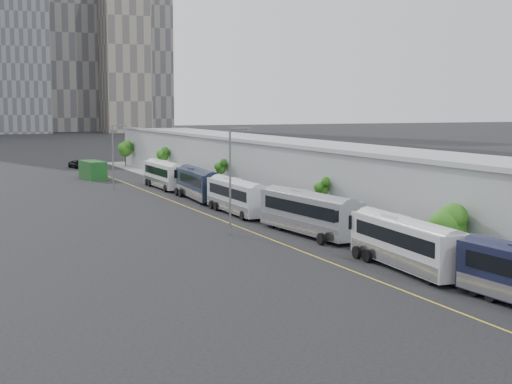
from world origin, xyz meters
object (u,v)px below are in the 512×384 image
bus_4 (238,199)px  bus_6 (165,177)px  bus_5 (199,186)px  street_lamp_near (232,174)px  bus_3 (309,217)px  shipping_container (93,170)px  bus_2 (407,248)px  suv (79,164)px  street_lamp_far (114,152)px

bus_4 → bus_6: bus_6 is taller
bus_5 → street_lamp_near: (-5.54, -25.32, 3.80)m
street_lamp_near → bus_3: bearing=-24.8°
bus_3 → bus_5: bus_3 is taller
shipping_container → bus_2: bearing=-90.5°
bus_2 → street_lamp_near: (-5.84, 18.20, 3.87)m
bus_2 → shipping_container: (-6.87, 74.46, -0.13)m
bus_2 → bus_6: bus_6 is taller
street_lamp_near → suv: street_lamp_near is taller
bus_4 → bus_6: size_ratio=0.98×
bus_5 → bus_6: 13.85m
suv → bus_3: bearing=-95.8°
bus_2 → suv: (-5.09, 96.27, -0.80)m
bus_6 → street_lamp_near: bearing=-97.6°
suv → bus_4: bearing=-95.7°
bus_5 → street_lamp_near: 26.20m
bus_4 → street_lamp_far: 29.05m
bus_3 → street_lamp_far: bearing=94.6°
bus_3 → bus_6: bus_3 is taller
bus_2 → bus_5: (-0.29, 43.53, 0.07)m
bus_5 → street_lamp_far: (-6.84, 14.75, 3.44)m
street_lamp_near → shipping_container: 56.41m
street_lamp_far → bus_5: bearing=-65.1°
bus_4 → street_lamp_near: size_ratio=1.33×
bus_4 → shipping_container: (-6.29, 44.27, -0.14)m
street_lamp_near → bus_2: bearing=-72.2°
bus_2 → shipping_container: size_ratio=1.92×
shipping_container → bus_6: bearing=-75.3°
street_lamp_near → suv: 78.20m
bus_3 → street_lamp_far: 43.67m
bus_2 → bus_4: 30.20m
bus_5 → street_lamp_far: 16.61m
bus_4 → shipping_container: bearing=98.7°
bus_5 → suv: bus_5 is taller
bus_5 → bus_3: bearing=-84.8°
bus_6 → bus_5: bearing=-89.0°
street_lamp_far → shipping_container: street_lamp_far is taller
bus_6 → shipping_container: (-6.37, 17.09, -0.17)m
bus_4 → street_lamp_far: (-6.55, 28.08, 3.49)m
bus_3 → suv: (-5.37, 80.89, -0.89)m
bus_2 → street_lamp_far: street_lamp_far is taller
bus_6 → bus_4: bearing=-90.0°
bus_2 → street_lamp_near: 19.50m
bus_2 → bus_3: bearing=92.9°
shipping_container → suv: 21.88m
bus_3 → street_lamp_far: street_lamp_far is taller
bus_3 → street_lamp_near: (-6.11, 2.83, 3.78)m
bus_4 → suv: (-4.51, 66.07, -0.81)m
bus_2 → shipping_container: bus_2 is taller
street_lamp_near → shipping_container: street_lamp_near is taller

